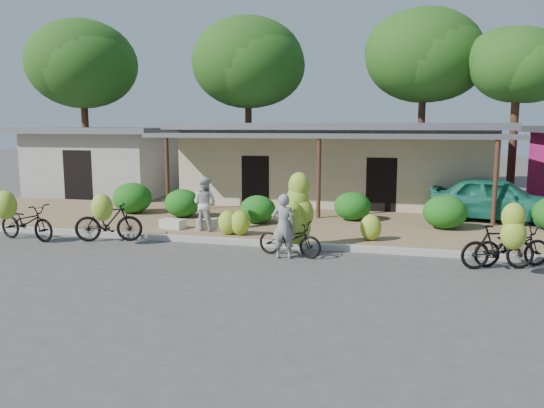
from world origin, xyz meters
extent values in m
plane|color=#444240|center=(0.00, 0.00, 0.00)|extent=(100.00, 100.00, 0.00)
cube|color=olive|center=(0.00, 5.00, 0.06)|extent=(60.00, 6.00, 0.12)
cube|color=#A8A399|center=(0.00, 2.00, 0.07)|extent=(60.00, 0.25, 0.15)
cube|color=beige|center=(0.00, 11.00, 1.55)|extent=(12.00, 6.00, 3.10)
cube|color=slate|center=(0.00, 11.00, 3.23)|extent=(13.00, 7.00, 0.25)
cube|color=black|center=(0.00, 8.05, 1.10)|extent=(1.40, 0.12, 2.20)
cube|color=slate|center=(0.00, 7.00, 2.90)|extent=(13.00, 2.00, 0.15)
cylinder|color=#4F301F|center=(-5.60, 6.10, 1.43)|extent=(0.14, 0.14, 2.85)
cylinder|color=#4F301F|center=(0.00, 6.10, 1.43)|extent=(0.14, 0.14, 2.85)
cylinder|color=#4F301F|center=(5.60, 6.10, 1.43)|extent=(0.14, 0.14, 2.85)
cube|color=#9E9F9A|center=(-11.00, 11.00, 1.45)|extent=(6.00, 5.00, 2.90)
cube|color=slate|center=(-11.00, 11.00, 3.02)|extent=(7.00, 6.00, 0.25)
cube|color=black|center=(-11.00, 8.55, 1.10)|extent=(1.40, 0.12, 2.20)
cylinder|color=#4F301F|center=(-13.50, 13.00, 3.37)|extent=(0.36, 0.36, 6.75)
ellipsoid|color=#184210|center=(-13.50, 13.00, 6.37)|extent=(5.62, 5.62, 4.49)
ellipsoid|color=#184210|center=(-14.00, 13.30, 6.67)|extent=(4.78, 4.78, 3.82)
cylinder|color=#4F301F|center=(-5.50, 16.00, 3.47)|extent=(0.36, 0.36, 6.94)
ellipsoid|color=#184210|center=(-5.50, 16.00, 6.55)|extent=(5.99, 5.99, 4.79)
ellipsoid|color=#184210|center=(-6.00, 16.30, 6.85)|extent=(5.09, 5.09, 4.07)
cylinder|color=#4F301F|center=(3.50, 16.50, 3.54)|extent=(0.36, 0.36, 7.08)
ellipsoid|color=#184210|center=(3.50, 16.50, 6.69)|extent=(5.79, 5.79, 4.63)
ellipsoid|color=#184210|center=(3.00, 16.80, 6.99)|extent=(4.92, 4.92, 3.94)
cylinder|color=#4F301F|center=(7.50, 14.50, 3.13)|extent=(0.36, 0.36, 6.26)
ellipsoid|color=#184210|center=(7.50, 14.50, 5.92)|extent=(4.14, 4.14, 3.31)
ellipsoid|color=#184210|center=(7.00, 14.80, 6.22)|extent=(3.52, 3.52, 2.82)
ellipsoid|color=#175D15|center=(-6.67, 5.42, 0.67)|extent=(1.41, 1.27, 1.10)
ellipsoid|color=#175D15|center=(-4.58, 5.09, 0.60)|extent=(1.24, 1.12, 0.97)
ellipsoid|color=#175D15|center=(-1.74, 4.62, 0.57)|extent=(1.16, 1.05, 0.91)
ellipsoid|color=#175D15|center=(1.18, 5.92, 0.60)|extent=(1.23, 1.10, 0.96)
ellipsoid|color=#175D15|center=(4.07, 5.15, 0.63)|extent=(1.32, 1.19, 1.03)
imported|color=black|center=(-7.60, 1.04, 0.53)|extent=(2.09, 1.04, 1.05)
ellipsoid|color=#94C130|center=(-7.71, 0.40, 1.11)|extent=(0.64, 0.54, 0.79)
imported|color=black|center=(-5.23, 1.46, 0.57)|extent=(1.96, 1.11, 1.14)
ellipsoid|color=#94C130|center=(-5.02, 0.84, 1.08)|extent=(0.60, 0.51, 0.75)
imported|color=black|center=(0.11, 1.07, 0.45)|extent=(1.79, 0.94, 0.89)
ellipsoid|color=#94C130|center=(0.18, 1.62, 0.65)|extent=(0.73, 0.62, 0.92)
ellipsoid|color=#94C130|center=(0.28, 1.60, 1.01)|extent=(0.69, 0.59, 0.86)
ellipsoid|color=#94C130|center=(0.20, 1.61, 1.39)|extent=(0.59, 0.50, 0.73)
ellipsoid|color=#94C130|center=(0.23, 1.61, 1.74)|extent=(0.55, 0.47, 0.69)
ellipsoid|color=#94C130|center=(0.15, 1.27, 0.70)|extent=(0.67, 0.57, 0.84)
ellipsoid|color=#94C130|center=(0.11, 1.27, 1.07)|extent=(0.51, 0.43, 0.63)
imported|color=black|center=(4.98, 1.05, 0.52)|extent=(1.79, 0.96, 1.03)
ellipsoid|color=#94C130|center=(5.17, 0.43, 0.95)|extent=(0.53, 0.45, 0.67)
ellipsoid|color=#94C130|center=(5.16, 0.48, 1.32)|extent=(0.49, 0.42, 0.62)
imported|color=black|center=(5.34, 1.40, 0.49)|extent=(1.96, 1.26, 0.97)
ellipsoid|color=#94C130|center=(-2.09, 2.67, 0.47)|extent=(0.57, 0.48, 0.71)
ellipsoid|color=#94C130|center=(-1.71, 2.67, 0.48)|extent=(0.58, 0.49, 0.72)
ellipsoid|color=#94C130|center=(1.99, 2.89, 0.48)|extent=(0.58, 0.49, 0.73)
cube|color=beige|center=(-2.88, 3.33, 0.27)|extent=(0.94, 0.73, 0.30)
cube|color=beige|center=(-4.06, 3.14, 0.26)|extent=(0.81, 0.51, 0.28)
imported|color=gray|center=(0.01, 0.82, 0.81)|extent=(0.65, 0.49, 1.61)
imported|color=beige|center=(-2.96, 3.11, 0.93)|extent=(0.91, 0.78, 1.62)
imported|color=#197358|center=(5.82, 7.00, 0.85)|extent=(4.55, 2.54, 1.46)
camera|label=1|loc=(2.92, -11.65, 3.27)|focal=35.00mm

